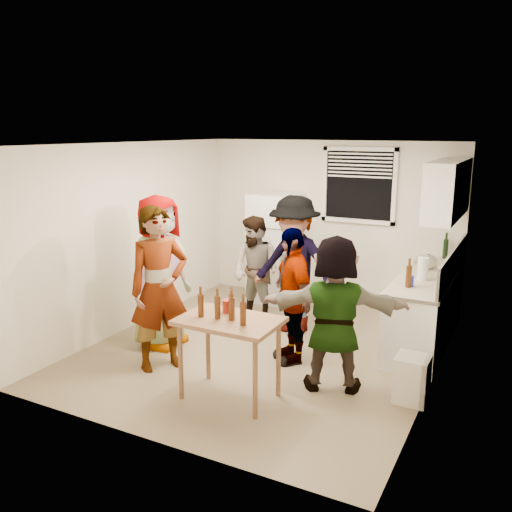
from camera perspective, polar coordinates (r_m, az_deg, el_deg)
The scene contains 23 objects.
room at distance 6.81m, azimuth 0.88°, elevation -9.82°, with size 4.00×4.50×2.50m, color #EFE5D0, non-canonical shape.
window at distance 8.20m, azimuth 10.77°, elevation 7.31°, with size 1.12×0.10×1.06m, color white, non-canonical shape.
refrigerator at distance 8.48m, azimuth 2.05°, elevation 0.88°, with size 0.70×0.70×1.70m, color white.
counter_lower at distance 7.20m, azimuth 17.38°, elevation -5.48°, with size 0.60×2.20×0.86m, color white.
countertop at distance 7.07m, azimuth 17.63°, elevation -2.02°, with size 0.64×2.22×0.04m, color #C0B89D.
backsplash at distance 6.99m, azimuth 20.04°, elevation -0.70°, with size 0.03×2.20×0.36m, color #A9A59A.
upper_cabinets at distance 7.06m, azimuth 19.57°, elevation 6.66°, with size 0.34×1.60×0.70m, color white.
kettle at distance 7.34m, azimuth 17.64°, elevation -1.32°, with size 0.26×0.21×0.21m, color silver, non-canonical shape.
paper_towel at distance 6.82m, azimuth 17.08°, elevation -2.38°, with size 0.13×0.13×0.27m, color white.
wine_bottle at distance 8.01m, azimuth 19.25°, elevation -0.24°, with size 0.07×0.07×0.27m, color black.
beer_bottle_counter at distance 6.45m, azimuth 15.71°, elevation -3.18°, with size 0.07×0.07×0.25m, color #47230C.
blue_cup at distance 6.49m, azimuth 15.83°, elevation -3.07°, with size 0.09×0.09×0.13m, color #2424C1.
picture_frame at distance 7.36m, azimuth 19.86°, elevation -0.85°, with size 0.02×0.18×0.15m, color #EACD4D.
trash_bin at distance 5.74m, azimuth 16.09°, elevation -12.22°, with size 0.32×0.32×0.48m, color silver.
serving_table at distance 5.72m, azimuth -2.73°, elevation -14.59°, with size 1.00×0.66×0.84m, color brown, non-canonical shape.
beer_bottle_table at distance 5.46m, azimuth -2.59°, elevation -6.30°, with size 0.06×0.06×0.22m, color #47230C.
red_cup at distance 5.56m, azimuth -3.06°, elevation -5.93°, with size 0.10×0.10×0.13m, color maroon.
guest_grey at distance 7.08m, azimuth -9.78°, elevation -9.08°, with size 0.93×1.90×0.60m, color gray.
guest_stripe at distance 6.46m, azimuth -9.81°, elevation -11.34°, with size 0.68×1.86×0.45m, color #141933.
guest_back_left at distance 7.74m, azimuth -0.02°, elevation -6.91°, with size 0.73×1.51×0.57m, color brown.
guest_back_right at distance 7.39m, azimuth 3.93°, elevation -7.93°, with size 1.19×1.84×0.68m, color #46464B.
guest_black at distance 6.55m, azimuth 3.67°, elevation -10.81°, with size 0.93×1.59×0.39m, color black.
guest_orange at distance 5.95m, azimuth 7.99°, elevation -13.52°, with size 1.53×1.65×0.49m, color #EC9149.
Camera 1 is at (2.79, -5.61, 2.67)m, focal length 38.00 mm.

